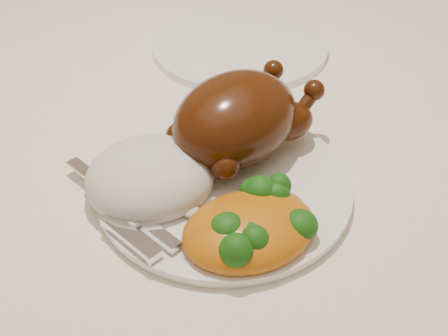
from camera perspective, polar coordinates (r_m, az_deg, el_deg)
name	(u,v)px	position (r m, az deg, el deg)	size (l,w,h in m)	color
dining_table	(114,182)	(0.82, -10.03, -1.26)	(1.60, 0.90, 0.76)	brown
tablecloth	(107,136)	(0.78, -10.63, 2.85)	(1.73, 1.03, 0.18)	white
dinner_plate	(224,187)	(0.64, 0.00, -1.78)	(0.26, 0.26, 0.01)	white
side_plate	(240,45)	(0.89, 1.46, 11.16)	(0.24, 0.24, 0.01)	white
roast_chicken	(238,118)	(0.65, 1.32, 4.62)	(0.19, 0.15, 0.09)	#411907
rice_mound	(150,178)	(0.62, -6.79, -0.94)	(0.15, 0.14, 0.07)	white
mac_and_cheese	(254,226)	(0.57, 2.72, -5.29)	(0.13, 0.10, 0.05)	orange
cutlery	(130,216)	(0.60, -8.56, -4.34)	(0.06, 0.17, 0.01)	silver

